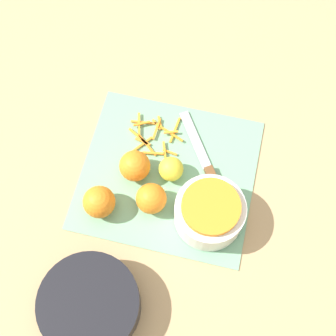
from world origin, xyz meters
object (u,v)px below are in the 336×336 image
(lemon, at_px, (171,169))
(orange_right, at_px, (135,166))
(bowl_dark, at_px, (90,305))
(knife, at_px, (212,177))
(orange_left, at_px, (99,202))
(orange_back, at_px, (151,199))
(bowl_speckled, at_px, (210,212))

(lemon, bearing_deg, orange_right, 9.77)
(bowl_dark, relative_size, knife, 0.86)
(bowl_dark, relative_size, orange_left, 2.84)
(orange_left, bearing_deg, orange_back, -162.52)
(lemon, bearing_deg, orange_back, 72.31)
(bowl_speckled, relative_size, bowl_dark, 0.75)
(bowl_dark, bearing_deg, bowl_speckled, -129.02)
(orange_right, bearing_deg, bowl_dark, 88.04)
(knife, bearing_deg, orange_right, 65.18)
(bowl_dark, relative_size, orange_right, 2.87)
(bowl_speckled, xyz_separation_m, knife, (0.01, -0.10, -0.04))
(bowl_dark, distance_m, orange_back, 0.25)
(bowl_speckled, bearing_deg, orange_back, -1.73)
(bowl_dark, bearing_deg, orange_left, -78.52)
(knife, bearing_deg, bowl_speckled, 153.36)
(knife, relative_size, orange_back, 3.46)
(bowl_dark, xyz_separation_m, orange_right, (-0.01, -0.31, 0.01))
(orange_left, relative_size, orange_right, 1.01)
(orange_right, bearing_deg, orange_left, 61.97)
(orange_back, bearing_deg, lemon, -107.69)
(orange_back, bearing_deg, bowl_speckled, 178.27)
(orange_right, bearing_deg, orange_back, 129.52)
(lemon, bearing_deg, bowl_dark, 74.37)
(bowl_dark, distance_m, lemon, 0.34)
(bowl_dark, bearing_deg, orange_right, -91.96)
(bowl_speckled, xyz_separation_m, orange_left, (0.24, 0.03, -0.01))
(bowl_speckled, height_order, knife, bowl_speckled)
(bowl_speckled, xyz_separation_m, lemon, (0.10, -0.08, -0.01))
(knife, distance_m, orange_right, 0.18)
(orange_left, distance_m, orange_back, 0.11)
(orange_left, distance_m, lemon, 0.18)
(knife, distance_m, lemon, 0.10)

